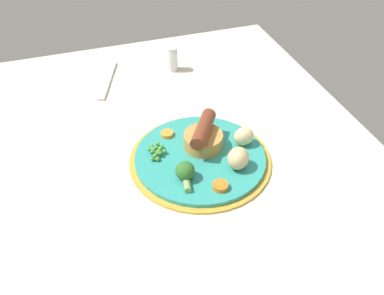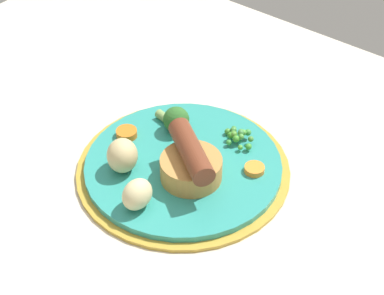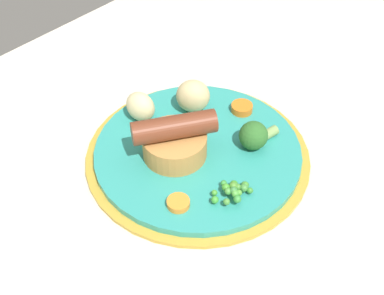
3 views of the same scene
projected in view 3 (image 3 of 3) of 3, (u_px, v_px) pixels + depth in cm
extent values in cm
cube|color=beige|center=(213.00, 170.00, 68.44)|extent=(110.00, 80.00, 3.00)
cylinder|color=#B79333|center=(198.00, 156.00, 67.78)|extent=(28.31, 28.31, 0.50)
cylinder|color=teal|center=(198.00, 153.00, 67.47)|extent=(26.05, 26.05, 1.40)
cylinder|color=#BC8442|center=(175.00, 145.00, 65.31)|extent=(7.93, 7.93, 3.03)
cylinder|color=#472614|center=(174.00, 137.00, 64.36)|extent=(6.34, 6.34, 0.30)
cylinder|color=brown|center=(174.00, 127.00, 63.25)|extent=(10.06, 7.97, 2.88)
sphere|color=#41893D|center=(244.00, 188.00, 61.18)|extent=(0.94, 0.94, 0.94)
sphere|color=#3A833F|center=(234.00, 190.00, 60.22)|extent=(0.90, 0.90, 0.90)
sphere|color=#3B9329|center=(234.00, 184.00, 61.50)|extent=(0.93, 0.93, 0.93)
sphere|color=#388732|center=(250.00, 191.00, 61.28)|extent=(0.74, 0.74, 0.74)
sphere|color=#4A9634|center=(239.00, 193.00, 60.33)|extent=(0.74, 0.74, 0.74)
sphere|color=#458C39|center=(227.00, 202.00, 59.63)|extent=(0.78, 0.78, 0.78)
sphere|color=green|center=(226.00, 187.00, 60.97)|extent=(0.95, 0.95, 0.95)
sphere|color=#448835|center=(238.00, 187.00, 61.20)|extent=(0.77, 0.77, 0.77)
sphere|color=green|center=(224.00, 183.00, 61.98)|extent=(0.76, 0.76, 0.76)
sphere|color=#39863D|center=(226.00, 187.00, 61.07)|extent=(0.83, 0.83, 0.83)
sphere|color=green|center=(215.00, 200.00, 60.13)|extent=(0.89, 0.89, 0.89)
sphere|color=#368E3B|center=(237.00, 199.00, 59.68)|extent=(0.92, 0.92, 0.92)
sphere|color=#4C8E31|center=(233.00, 186.00, 61.07)|extent=(0.99, 0.99, 0.99)
sphere|color=green|center=(214.00, 193.00, 60.97)|extent=(0.70, 0.70, 0.70)
sphere|color=green|center=(235.00, 193.00, 60.00)|extent=(0.87, 0.87, 0.87)
sphere|color=#49973E|center=(228.00, 191.00, 60.36)|extent=(0.83, 0.83, 0.83)
sphere|color=#428E33|center=(245.00, 185.00, 61.98)|extent=(0.95, 0.95, 0.95)
sphere|color=#2D6628|center=(253.00, 135.00, 66.10)|extent=(3.66, 3.66, 3.66)
cylinder|color=#7A9E56|center=(267.00, 134.00, 68.04)|extent=(3.06, 1.77, 1.28)
ellipsoid|color=#CCB77F|center=(193.00, 96.00, 71.03)|extent=(5.91, 6.00, 4.53)
ellipsoid|color=beige|center=(140.00, 107.00, 69.88)|extent=(3.29, 4.25, 3.97)
cylinder|color=orange|center=(178.00, 203.00, 60.16)|extent=(3.73, 3.73, 0.79)
cylinder|color=orange|center=(242.00, 108.00, 71.99)|extent=(3.76, 3.76, 1.01)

